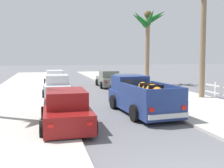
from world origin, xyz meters
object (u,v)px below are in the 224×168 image
Objects in this scene: car_left_near at (55,79)px; palm_tree_left_mid at (148,25)px; car_right_mid at (109,79)px; car_left_far at (66,110)px; pickup_truck at (141,97)px; car_right_near at (57,86)px; car_left_mid at (127,86)px.

palm_tree_left_mid is (9.40, -0.28, 5.37)m from car_left_near.
car_right_mid is 1.01× the size of car_left_far.
pickup_truck is at bearing -114.15° from palm_tree_left_mid.
car_right_near is 1.00× the size of car_left_far.
car_left_near and car_left_mid have the same top height.
pickup_truck is 1.22× the size of car_left_mid.
palm_tree_left_mid reaches higher than car_left_near.
car_left_far is at bearing -123.89° from car_left_mid.
pickup_truck is 13.54m from car_left_near.
car_left_near is 6.15m from car_right_near.
car_right_near is at bearing 168.26° from car_left_mid.
pickup_truck is 1.23× the size of car_right_near.
car_right_mid and car_left_far have the same top height.
pickup_truck is 7.86m from car_right_near.
pickup_truck is at bearing 24.42° from car_left_far.
palm_tree_left_mid is (5.72, 12.76, 5.26)m from pickup_truck.
car_left_near is 5.15m from car_right_mid.
car_left_near is (-3.68, 13.04, -0.10)m from pickup_truck.
car_left_far is (-5.06, -13.08, 0.00)m from car_right_mid.
car_left_mid and car_left_far have the same top height.
car_right_near is at bearing -148.31° from palm_tree_left_mid.
car_left_near is 14.80m from car_left_far.
palm_tree_left_mid is at bearing 65.85° from pickup_truck.
car_right_mid is at bearing -162.32° from palm_tree_left_mid.
pickup_truck is 0.71× the size of palm_tree_left_mid.
car_right_mid is at bearing 41.67° from car_right_near.
car_left_far is at bearing -111.16° from car_right_mid.
car_left_near is at bearing 88.89° from car_right_near.
car_left_mid is 1.00× the size of car_right_mid.
palm_tree_left_mid is at bearing 56.97° from car_left_mid.
car_right_near and car_left_far have the same top height.
palm_tree_left_mid reaches higher than pickup_truck.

